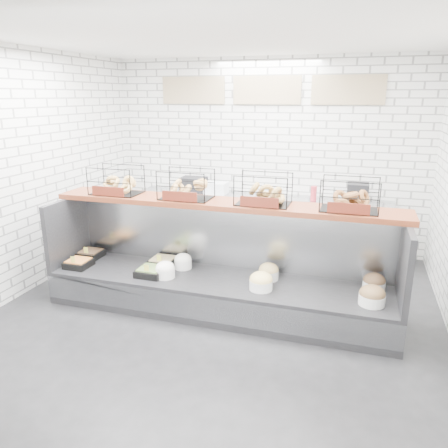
% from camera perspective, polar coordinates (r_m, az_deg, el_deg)
% --- Properties ---
extents(ground, '(5.50, 5.50, 0.00)m').
position_cam_1_polar(ground, '(4.99, -1.85, -12.59)').
color(ground, black).
rests_on(ground, ground).
extents(room_shell, '(5.02, 5.51, 3.01)m').
position_cam_1_polar(room_shell, '(4.95, 0.25, 12.22)').
color(room_shell, silver).
rests_on(room_shell, ground).
extents(display_case, '(4.00, 0.90, 1.20)m').
position_cam_1_polar(display_case, '(5.14, -0.52, -7.66)').
color(display_case, black).
rests_on(display_case, ground).
extents(bagel_shelf, '(4.10, 0.50, 0.40)m').
position_cam_1_polar(bagel_shelf, '(4.97, -0.01, 4.21)').
color(bagel_shelf, '#532111').
rests_on(bagel_shelf, display_case).
extents(prep_counter, '(4.00, 0.60, 1.20)m').
position_cam_1_polar(prep_counter, '(6.99, 4.62, 0.16)').
color(prep_counter, '#93969B').
rests_on(prep_counter, ground).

